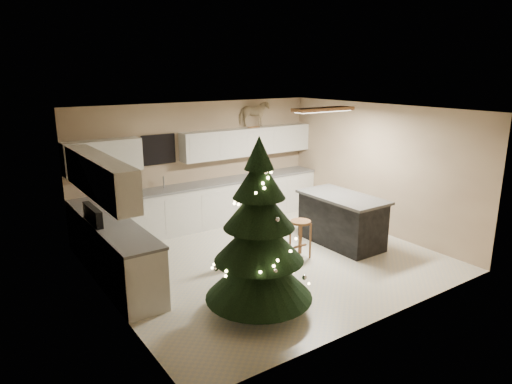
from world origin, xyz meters
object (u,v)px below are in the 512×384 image
toddler (238,244)px  rocking_horse (254,114)px  bar_stool (300,230)px  island (342,220)px  christmas_tree (259,243)px

toddler → rocking_horse: size_ratio=1.10×
bar_stool → rocking_horse: bearing=73.5°
rocking_horse → bar_stool: bearing=-175.2°
island → toddler: bearing=174.1°
island → christmas_tree: christmas_tree is taller
island → toddler: 2.20m
island → bar_stool: 1.09m
christmas_tree → rocking_horse: rocking_horse is taller
island → rocking_horse: rocking_horse is taller
christmas_tree → toddler: (0.56, 1.42, -0.60)m
toddler → bar_stool: bearing=-42.4°
island → bar_stool: island is taller
island → christmas_tree: size_ratio=0.70×
bar_stool → rocking_horse: rocking_horse is taller
island → toddler: island is taller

